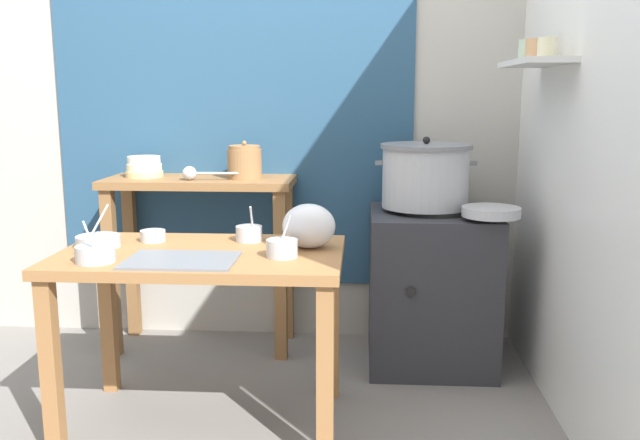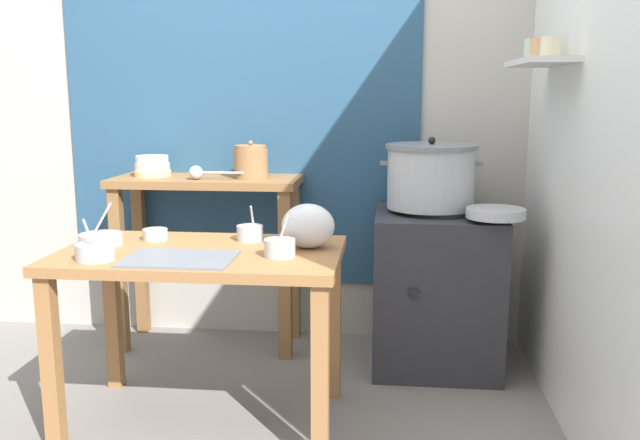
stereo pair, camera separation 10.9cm
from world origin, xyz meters
The scene contains 18 objects.
ground_plane centered at (0.00, 0.00, 0.00)m, with size 9.00×9.00×0.00m, color gray.
wall_back centered at (0.08, 1.10, 1.30)m, with size 4.40×0.12×2.60m.
wall_right centered at (1.40, 0.20, 1.30)m, with size 0.30×3.20×2.60m.
prep_table centered at (-0.09, -0.01, 0.61)m, with size 1.10×0.66×0.72m.
back_shelf_table centered at (-0.29, 0.83, 0.68)m, with size 0.96×0.40×0.90m.
stove_block centered at (0.88, 0.70, 0.38)m, with size 0.60×0.61×0.78m.
steamer_pot centered at (0.84, 0.72, 0.93)m, with size 0.49×0.44×0.34m.
clay_pot centered at (-0.06, 0.83, 0.98)m, with size 0.17×0.17×0.19m.
bowl_stack_enamel centered at (-0.59, 0.86, 0.95)m, with size 0.19×0.19×0.11m.
ladle centered at (-0.31, 0.74, 0.94)m, with size 0.30×0.07×0.07m.
serving_tray centered at (-0.12, -0.18, 0.72)m, with size 0.40×0.28×0.01m, color slate.
plastic_bag centered at (0.33, 0.07, 0.81)m, with size 0.21×0.17×0.18m, color white.
wide_pan centered at (1.11, 0.48, 0.80)m, with size 0.26×0.26×0.04m, color #B7BABF.
prep_bowl_0 centered at (0.07, 0.18, 0.76)m, with size 0.11×0.11×0.15m.
prep_bowl_1 centered at (-0.43, -0.21, 0.75)m, with size 0.14×0.14×0.15m.
prep_bowl_2 centered at (0.24, -0.09, 0.76)m, with size 0.12×0.12×0.16m.
prep_bowl_3 centered at (-0.33, 0.15, 0.75)m, with size 0.10×0.10×0.05m.
prep_bowl_4 centered at (-0.51, 0.03, 0.75)m, with size 0.17×0.17×0.17m.
Camera 1 is at (0.54, -2.50, 1.32)m, focal length 37.47 mm.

